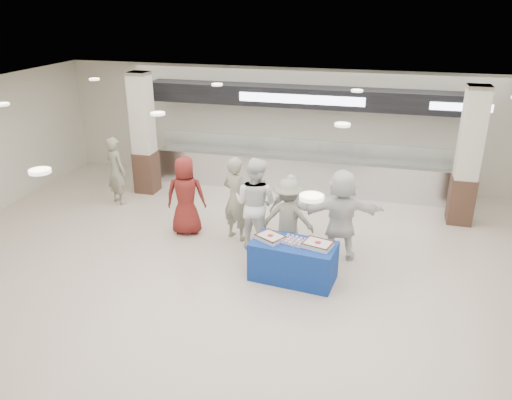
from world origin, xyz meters
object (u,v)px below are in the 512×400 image
(display_table, at_px, (293,261))
(soldier_a, at_px, (236,199))
(chef_tall, at_px, (255,204))
(chef_short, at_px, (291,210))
(civilian_white, at_px, (341,215))
(soldier_bg, at_px, (116,171))
(cupcake_tray, at_px, (293,241))
(soldier_b, at_px, (288,218))
(sheet_cake_left, at_px, (270,237))
(civilian_maroon, at_px, (186,196))
(sheet_cake_right, at_px, (318,244))

(display_table, relative_size, soldier_a, 0.83)
(chef_tall, height_order, chef_short, chef_tall)
(civilian_white, xyz_separation_m, soldier_bg, (-5.79, 1.51, -0.07))
(display_table, height_order, soldier_a, soldier_a)
(cupcake_tray, xyz_separation_m, civilian_white, (0.75, 1.04, 0.16))
(soldier_b, height_order, civilian_white, civilian_white)
(sheet_cake_left, xyz_separation_m, soldier_bg, (-4.60, 2.54, 0.07))
(cupcake_tray, bearing_deg, display_table, -66.89)
(cupcake_tray, xyz_separation_m, soldier_bg, (-5.04, 2.55, 0.08))
(cupcake_tray, distance_m, chef_short, 1.46)
(soldier_a, xyz_separation_m, chef_tall, (0.51, -0.30, 0.06))
(sheet_cake_left, relative_size, civilian_white, 0.32)
(cupcake_tray, xyz_separation_m, soldier_a, (-1.51, 1.36, 0.15))
(soldier_a, distance_m, chef_short, 1.21)
(chef_tall, height_order, soldier_bg, chef_tall)
(civilian_maroon, bearing_deg, civilian_white, 162.13)
(civilian_maroon, distance_m, chef_short, 2.35)
(soldier_b, bearing_deg, civilian_white, -175.07)
(sheet_cake_right, xyz_separation_m, chef_tall, (-1.46, 1.11, 0.19))
(civilian_maroon, height_order, soldier_bg, civilian_maroon)
(chef_short, bearing_deg, cupcake_tray, 82.52)
(sheet_cake_left, bearing_deg, soldier_bg, 151.13)
(civilian_maroon, bearing_deg, chef_tall, 157.64)
(display_table, distance_m, civilian_white, 1.42)
(chef_short, distance_m, soldier_b, 0.52)
(chef_short, relative_size, civilian_white, 0.83)
(civilian_maroon, distance_m, chef_tall, 1.68)
(civilian_maroon, height_order, civilian_white, civilian_white)
(civilian_white, distance_m, soldier_bg, 5.99)
(soldier_a, height_order, civilian_white, civilian_white)
(soldier_b, bearing_deg, soldier_bg, -21.87)
(chef_short, relative_size, soldier_bg, 0.90)
(sheet_cake_left, height_order, cupcake_tray, sheet_cake_left)
(sheet_cake_right, bearing_deg, civilian_white, 74.76)
(chef_short, distance_m, soldier_bg, 4.86)
(civilian_white, bearing_deg, sheet_cake_left, 27.73)
(chef_tall, bearing_deg, soldier_a, -15.48)
(cupcake_tray, distance_m, civilian_white, 1.29)
(civilian_maroon, height_order, soldier_a, soldier_a)
(civilian_white, height_order, soldier_bg, civilian_white)
(sheet_cake_left, height_order, soldier_bg, soldier_bg)
(sheet_cake_right, bearing_deg, soldier_b, 128.24)
(soldier_b, height_order, soldier_bg, soldier_bg)
(soldier_b, bearing_deg, civilian_maroon, -13.25)
(chef_tall, xyz_separation_m, soldier_b, (0.71, -0.16, -0.16))
(soldier_a, distance_m, civilian_white, 2.29)
(sheet_cake_right, bearing_deg, chef_tall, 142.76)
(display_table, bearing_deg, soldier_b, 114.78)
(display_table, bearing_deg, soldier_a, 144.34)
(soldier_bg, bearing_deg, cupcake_tray, -179.23)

